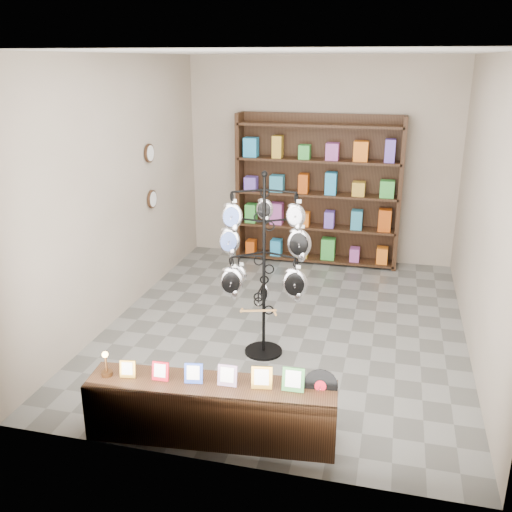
{
  "coord_description": "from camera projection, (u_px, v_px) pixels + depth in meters",
  "views": [
    {
      "loc": [
        1.1,
        -5.94,
        2.93
      ],
      "look_at": [
        -0.12,
        -1.0,
        1.17
      ],
      "focal_mm": 40.0,
      "sensor_mm": 36.0,
      "label": 1
    }
  ],
  "objects": [
    {
      "name": "room_envelope",
      "position": [
        290.0,
        167.0,
        6.06
      ],
      "size": [
        5.0,
        5.0,
        5.0
      ],
      "color": "#AD9D8B",
      "rests_on": "ground"
    },
    {
      "name": "back_shelving",
      "position": [
        317.0,
        195.0,
        8.43
      ],
      "size": [
        2.42,
        0.36,
        2.2
      ],
      "color": "black",
      "rests_on": "ground"
    },
    {
      "name": "wall_clocks",
      "position": [
        151.0,
        176.0,
        7.35
      ],
      "size": [
        0.03,
        0.24,
        0.84
      ],
      "color": "black",
      "rests_on": "ground"
    },
    {
      "name": "front_shelf",
      "position": [
        212.0,
        410.0,
        4.61
      ],
      "size": [
        2.04,
        0.6,
        0.71
      ],
      "rotation": [
        0.0,
        0.0,
        0.1
      ],
      "color": "black",
      "rests_on": "ground"
    },
    {
      "name": "display_tree",
      "position": [
        264.0,
        252.0,
        5.66
      ],
      "size": [
        1.0,
        0.95,
        1.93
      ],
      "rotation": [
        0.0,
        0.0,
        0.2
      ],
      "color": "black",
      "rests_on": "ground"
    },
    {
      "name": "ground",
      "position": [
        287.0,
        324.0,
        6.66
      ],
      "size": [
        5.0,
        5.0,
        0.0
      ],
      "primitive_type": "plane",
      "color": "slate",
      "rests_on": "ground"
    }
  ]
}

